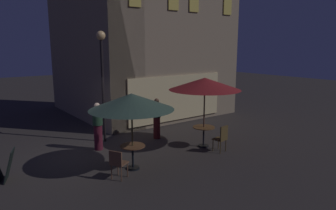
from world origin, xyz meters
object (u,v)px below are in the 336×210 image
Objects in this scene: cafe_chair_0 at (222,137)px; patron_standing_0 at (157,118)px; street_lamp_near_corner at (102,64)px; cafe_table_0 at (204,132)px; patron_standing_1 at (98,126)px; menu_sandwich_board at (2,166)px; patio_umbrella_0 at (205,84)px; cafe_table_1 at (133,152)px; patio_umbrella_1 at (132,102)px; cafe_chair_1 at (118,162)px.

patron_standing_0 is at bearing 10.67° from cafe_chair_0.
street_lamp_near_corner is at bearing -172.97° from patron_standing_0.
cafe_table_0 is 3.80m from patron_standing_1.
menu_sandwich_board is at bearing -140.15° from patron_standing_0.
street_lamp_near_corner is 1.63× the size of patio_umbrella_0.
patio_umbrella_1 is (0.00, 0.00, 1.52)m from cafe_table_1.
cafe_table_1 is 2.27m from patron_standing_1.
patron_standing_0 reaches higher than cafe_table_0.
street_lamp_near_corner is at bearing -88.25° from patron_standing_1.
cafe_chair_1 is (2.57, -1.77, 0.07)m from menu_sandwich_board.
patio_umbrella_0 is at bearing 9.74° from menu_sandwich_board.
cafe_table_0 is at bearing 0.00° from cafe_chair_0.
patron_standing_0 is (5.63, 0.74, 0.37)m from menu_sandwich_board.
patio_umbrella_0 reaches higher than cafe_chair_1.
menu_sandwich_board is at bearing -156.92° from street_lamp_near_corner.
street_lamp_near_corner is 2.46× the size of patron_standing_1.
cafe_table_0 is 0.95× the size of cafe_chair_1.
street_lamp_near_corner reaches higher than patron_standing_1.
patio_umbrella_0 is 1.94m from cafe_chair_0.
patio_umbrella_1 is 1.47× the size of patron_standing_1.
patio_umbrella_0 is at bearing 4.35° from patio_umbrella_1.
cafe_table_1 is 3.17m from patron_standing_0.
street_lamp_near_corner is 4.83m from menu_sandwich_board.
cafe_table_1 is (-0.50, -2.99, -2.44)m from street_lamp_near_corner.
patron_standing_1 reaches higher than cafe_chair_0.
patio_umbrella_0 is 3.03× the size of cafe_chair_1.
menu_sandwich_board is 3.33m from patron_standing_1.
cafe_table_1 is at bearing -99.46° from street_lamp_near_corner.
patron_standing_0 is (-0.78, 1.88, -1.50)m from patio_umbrella_0.
patron_standing_0 is at bearing 27.33° from menu_sandwich_board.
patron_standing_0 is (2.34, 2.12, 0.28)m from cafe_table_1.
patio_umbrella_1 is at bearing -2.93° from menu_sandwich_board.
patio_umbrella_0 is 4.28m from cafe_chair_1.
patio_umbrella_1 is (-0.50, -2.99, -0.93)m from street_lamp_near_corner.
cafe_chair_0 is 4.36m from patron_standing_1.
patron_standing_0 is (-0.78, 1.88, 0.25)m from cafe_table_0.
menu_sandwich_board is 0.34× the size of patio_umbrella_0.
patio_umbrella_1 reaches higher than patron_standing_1.
cafe_table_1 is at bearing -2.93° from menu_sandwich_board.
cafe_table_1 is 0.81m from cafe_chair_1.
patron_standing_1 reaches higher than patron_standing_0.
patron_standing_1 is (-2.44, 0.13, 0.04)m from patron_standing_0.
cafe_chair_0 reaches higher than cafe_table_0.
cafe_table_1 is 0.46× the size of patron_standing_0.
patio_umbrella_0 is (2.62, -2.75, -0.67)m from street_lamp_near_corner.
patron_standing_0 is (2.34, 2.12, -1.24)m from patio_umbrella_1.
street_lamp_near_corner is 4.51m from cafe_table_0.
patio_umbrella_0 is 4.07m from patron_standing_1.
cafe_table_0 is 0.47× the size of patron_standing_1.
patio_umbrella_0 is at bearing -35.12° from patron_standing_0.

